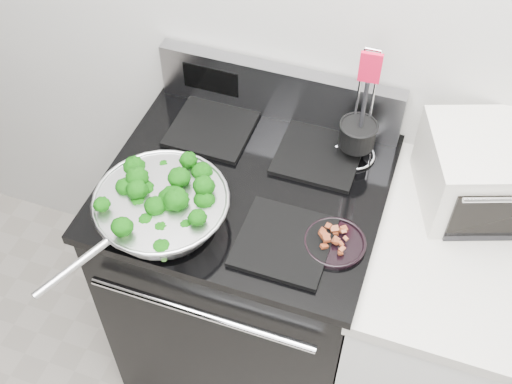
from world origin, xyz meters
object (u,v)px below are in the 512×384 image
at_px(gas_range, 247,272).
at_px(skillet, 161,208).
at_px(utensil_holder, 357,140).
at_px(toaster_oven, 497,172).
at_px(bacon_plate, 335,240).

distance_m(gas_range, skillet, 0.58).
bearing_deg(utensil_holder, skillet, -140.59).
relative_size(gas_range, skillet, 2.05).
height_order(skillet, toaster_oven, toaster_oven).
relative_size(skillet, bacon_plate, 3.34).
relative_size(skillet, utensil_holder, 1.43).
xyz_separation_m(skillet, toaster_oven, (0.82, 0.40, 0.03)).
xyz_separation_m(gas_range, bacon_plate, (0.30, -0.13, 0.48)).
distance_m(skillet, utensil_holder, 0.59).
bearing_deg(toaster_oven, gas_range, 176.03).
distance_m(bacon_plate, utensil_holder, 0.34).
bearing_deg(skillet, gas_range, 75.52).
xyz_separation_m(skillet, utensil_holder, (0.43, 0.41, 0.01)).
relative_size(bacon_plate, toaster_oven, 0.35).
bearing_deg(gas_range, utensil_holder, 36.36).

